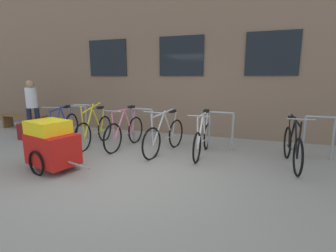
% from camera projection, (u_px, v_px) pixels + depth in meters
% --- Properties ---
extents(ground_plane, '(42.00, 42.00, 0.00)m').
position_uv_depth(ground_plane, '(133.00, 171.00, 4.53)').
color(ground_plane, gray).
extents(storefront_building, '(28.00, 6.25, 6.32)m').
position_uv_depth(storefront_building, '(203.00, 39.00, 9.78)').
color(storefront_building, '#7A604C').
rests_on(storefront_building, ground).
extents(bike_rack, '(6.59, 0.05, 0.91)m').
position_uv_depth(bike_rack, '(180.00, 125.00, 6.09)').
color(bike_rack, gray).
rests_on(bike_rack, ground).
extents(bicycle_pink, '(0.44, 1.71, 1.01)m').
position_uv_depth(bicycle_pink, '(125.00, 132.00, 6.04)').
color(bicycle_pink, black).
rests_on(bicycle_pink, ground).
extents(bicycle_silver, '(0.50, 1.77, 1.02)m').
position_uv_depth(bicycle_silver, '(165.00, 136.00, 5.61)').
color(bicycle_silver, black).
rests_on(bicycle_silver, ground).
extents(bicycle_yellow, '(0.44, 1.73, 1.11)m').
position_uv_depth(bicycle_yellow, '(95.00, 130.00, 6.20)').
color(bicycle_yellow, black).
rests_on(bicycle_yellow, ground).
extents(bicycle_white, '(0.44, 1.67, 0.99)m').
position_uv_depth(bicycle_white, '(202.00, 139.00, 5.44)').
color(bicycle_white, black).
rests_on(bicycle_white, ground).
extents(bicycle_blue, '(0.50, 1.67, 1.01)m').
position_uv_depth(bicycle_blue, '(62.00, 128.00, 6.47)').
color(bicycle_blue, black).
rests_on(bicycle_blue, ground).
extents(bicycle_black, '(0.44, 1.70, 1.02)m').
position_uv_depth(bicycle_black, '(292.00, 147.00, 4.78)').
color(bicycle_black, black).
rests_on(bicycle_black, ground).
extents(bike_trailer, '(1.48, 0.81, 0.94)m').
position_uv_depth(bike_trailer, '(52.00, 144.00, 4.55)').
color(bike_trailer, red).
rests_on(bike_trailer, ground).
extents(wooden_bench, '(1.74, 0.40, 0.46)m').
position_uv_depth(wooden_bench, '(23.00, 118.00, 8.26)').
color(wooden_bench, brown).
rests_on(wooden_bench, ground).
extents(person_by_bench, '(0.32, 0.32, 1.61)m').
position_uv_depth(person_by_bench, '(32.00, 103.00, 7.44)').
color(person_by_bench, '#1E2338').
rests_on(person_by_bench, ground).
extents(backpack, '(0.31, 0.24, 0.44)m').
position_uv_depth(backpack, '(24.00, 132.00, 6.83)').
color(backpack, maroon).
rests_on(backpack, ground).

